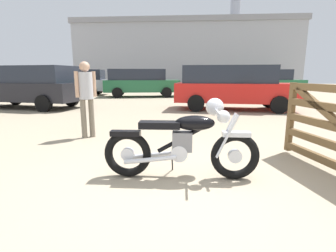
% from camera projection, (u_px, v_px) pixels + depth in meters
% --- Properties ---
extents(ground_plane, '(80.00, 80.00, 0.00)m').
position_uv_depth(ground_plane, '(194.00, 189.00, 3.11)').
color(ground_plane, gray).
extents(vintage_motorcycle, '(2.08, 0.74, 1.07)m').
position_uv_depth(vintage_motorcycle, '(185.00, 142.00, 3.38)').
color(vintage_motorcycle, black).
rests_on(vintage_motorcycle, ground_plane).
extents(bystander, '(0.37, 0.33, 1.66)m').
position_uv_depth(bystander, '(86.00, 92.00, 5.50)').
color(bystander, '#706656').
rests_on(bystander, ground_plane).
extents(dark_sedan_left, '(4.85, 2.31, 1.74)m').
position_uv_depth(dark_sedan_left, '(233.00, 86.00, 10.11)').
color(dark_sedan_left, black).
rests_on(dark_sedan_left, ground_plane).
extents(pale_sedan_back, '(4.92, 2.52, 1.74)m').
position_uv_depth(pale_sedan_back, '(29.00, 86.00, 10.61)').
color(pale_sedan_back, black).
rests_on(pale_sedan_back, ground_plane).
extents(silver_sedan_mid, '(4.86, 2.35, 1.74)m').
position_uv_depth(silver_sedan_mid, '(75.00, 81.00, 17.50)').
color(silver_sedan_mid, black).
rests_on(silver_sedan_mid, ground_plane).
extents(blue_hatchback_right, '(4.71, 1.98, 1.74)m').
position_uv_depth(blue_hatchback_right, '(265.00, 81.00, 17.36)').
color(blue_hatchback_right, black).
rests_on(blue_hatchback_right, ground_plane).
extents(white_estate_far, '(4.93, 2.57, 1.74)m').
position_uv_depth(white_estate_far, '(140.00, 82.00, 16.19)').
color(white_estate_far, black).
rests_on(white_estate_far, ground_plane).
extents(industrial_building, '(22.10, 12.26, 14.58)m').
position_uv_depth(industrial_building, '(186.00, 57.00, 29.47)').
color(industrial_building, '#9EA0A8').
rests_on(industrial_building, ground_plane).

